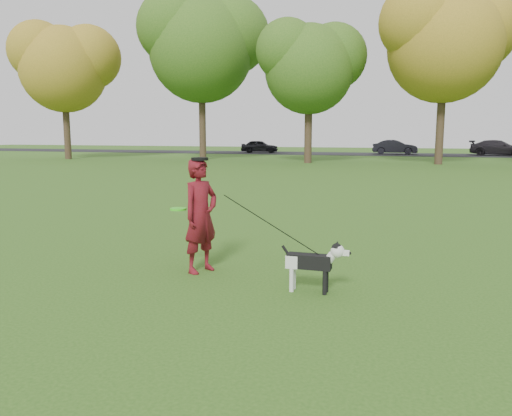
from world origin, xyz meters
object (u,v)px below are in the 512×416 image
(man, at_px, (201,216))
(car_mid, at_px, (395,147))
(car_left, at_px, (260,146))
(dog, at_px, (314,261))
(car_right, at_px, (498,148))

(man, relative_size, car_mid, 0.41)
(car_left, relative_size, car_mid, 0.91)
(dog, height_order, car_right, car_right)
(car_mid, bearing_deg, dog, 179.06)
(man, bearing_deg, car_right, 9.72)
(car_left, bearing_deg, dog, -171.60)
(car_mid, xyz_separation_m, car_right, (8.39, 0.00, 0.01))
(man, relative_size, car_left, 0.45)
(dog, height_order, car_mid, car_mid)
(car_mid, distance_m, car_right, 8.39)
(car_mid, bearing_deg, car_left, 88.45)
(car_left, xyz_separation_m, car_mid, (12.62, 0.00, 0.04))
(man, distance_m, car_right, 41.20)
(car_right, bearing_deg, dog, -177.34)
(man, xyz_separation_m, car_left, (-11.35, 40.05, -0.17))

